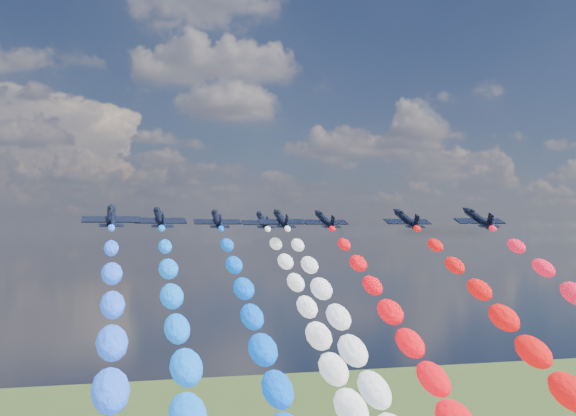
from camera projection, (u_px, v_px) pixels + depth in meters
name	position (u px, v px, depth m)	size (l,w,h in m)	color
jet_0	(111.00, 217.00, 111.69)	(9.12, 12.22, 2.69)	black
jet_1	(160.00, 218.00, 123.46)	(9.12, 12.22, 2.69)	black
jet_2	(217.00, 219.00, 136.33)	(9.12, 12.22, 2.69)	black
jet_3	(281.00, 219.00, 136.18)	(9.12, 12.22, 2.69)	black
jet_4	(263.00, 221.00, 149.58)	(9.12, 12.22, 2.69)	black
trail_4	(342.00, 406.00, 98.26)	(5.62, 100.09, 56.18)	white
jet_5	(325.00, 220.00, 142.61)	(9.12, 12.22, 2.69)	black
jet_6	(406.00, 219.00, 134.80)	(9.12, 12.22, 2.69)	black
jet_7	(478.00, 218.00, 126.83)	(9.12, 12.22, 2.69)	black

